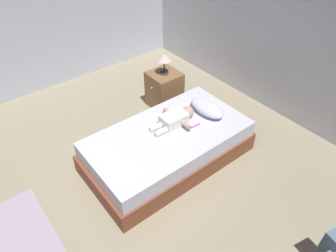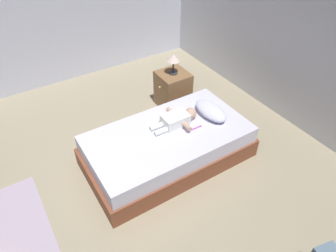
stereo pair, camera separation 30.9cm
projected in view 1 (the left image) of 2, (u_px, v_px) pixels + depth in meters
name	position (u px, v px, depth m)	size (l,w,h in m)	color
ground_plane	(115.00, 213.00, 3.40)	(8.00, 8.00, 0.00)	gray
wall_behind_bed	(306.00, 21.00, 3.91)	(8.00, 0.12, 2.90)	silver
bed	(168.00, 147.00, 3.88)	(1.12, 2.07, 0.47)	brown
pillow	(207.00, 108.00, 4.00)	(0.53, 0.28, 0.15)	silver
baby	(176.00, 118.00, 3.83)	(0.50, 0.63, 0.15)	white
toothbrush	(196.00, 125.00, 3.82)	(0.02, 0.17, 0.02)	#AB3F9E
nightstand	(164.00, 90.00, 4.78)	(0.44, 0.47, 0.58)	brown
lamp	(164.00, 59.00, 4.44)	(0.21, 0.21, 0.32)	#333338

